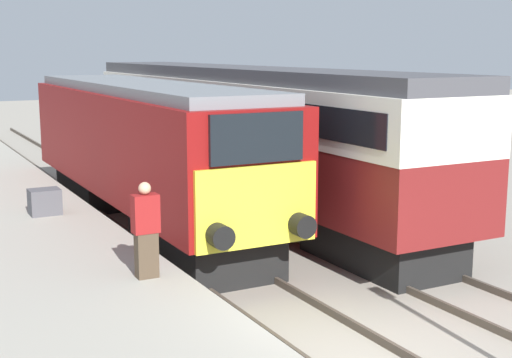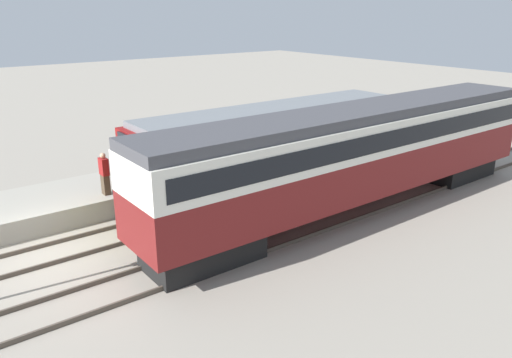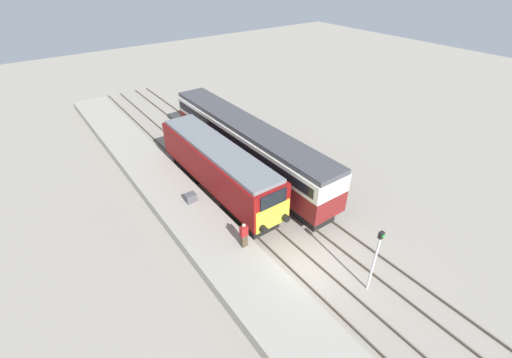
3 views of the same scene
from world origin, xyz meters
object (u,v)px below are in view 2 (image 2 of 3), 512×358
Objects in this scene: locomotive at (274,147)px; person_on_platform at (105,174)px; luggage_crate at (220,158)px; passenger_carriage at (359,150)px.

person_on_platform is at bearing -108.90° from locomotive.
luggage_crate is (-0.53, 5.59, -0.51)m from person_on_platform.
person_on_platform is 2.34× the size of luggage_crate.
locomotive is 3.05m from luggage_crate.
locomotive reaches higher than person_on_platform.
passenger_carriage is 11.17× the size of person_on_platform.
locomotive is 7.90× the size of person_on_platform.
locomotive is 0.71× the size of passenger_carriage.
passenger_carriage is (3.40, 1.38, 0.39)m from locomotive.
passenger_carriage is at bearing 20.14° from luggage_crate.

